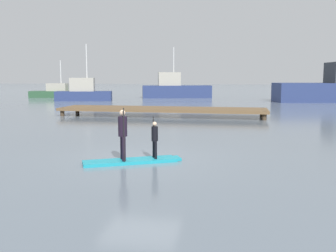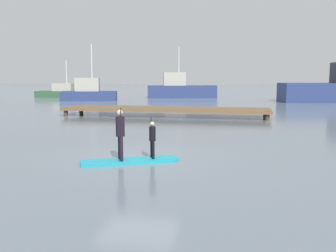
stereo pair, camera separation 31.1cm
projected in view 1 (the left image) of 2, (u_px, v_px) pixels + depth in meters
ground_plane at (140, 159)px, 12.41m from camera, size 240.00×240.00×0.00m
paddleboard_near at (132, 161)px, 11.95m from camera, size 3.00×1.91×0.10m
paddler_adult at (123, 132)px, 11.74m from camera, size 0.37×0.46×1.64m
paddler_child_solo at (155, 138)px, 12.07m from camera, size 0.27×0.37×1.31m
fishing_boat_green_midground at (57, 93)px, 48.67m from camera, size 6.74×2.85×4.69m
motor_boat_small_navy at (175, 89)px, 47.91m from camera, size 8.83×4.32×6.28m
trawler_grey_distant at (83, 92)px, 42.08m from camera, size 6.34×3.37×6.17m
floating_dock at (162, 109)px, 25.92m from camera, size 13.95×3.07×0.55m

